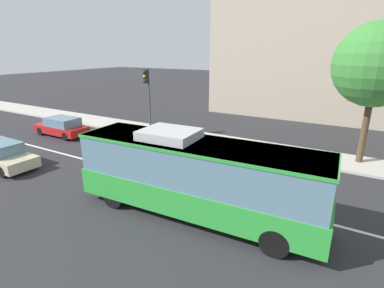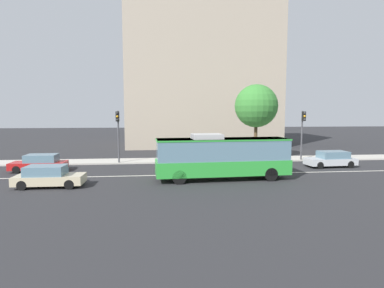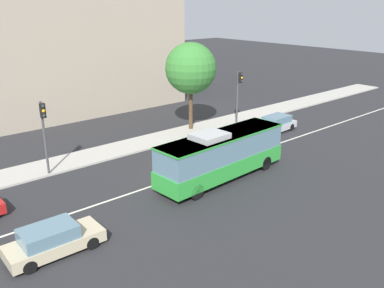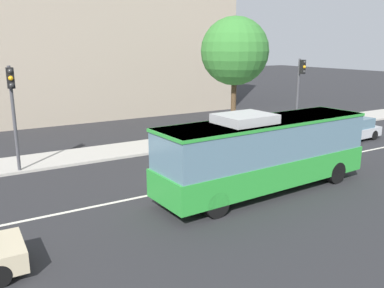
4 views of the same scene
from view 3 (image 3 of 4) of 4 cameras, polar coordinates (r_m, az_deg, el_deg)
ground_plane at (r=28.24m, az=-1.93°, el=-4.63°), size 160.00×160.00×0.00m
sidewalk_kerb at (r=33.91m, az=-9.76°, el=-0.62°), size 80.00×3.10×0.14m
lane_centre_line at (r=28.23m, az=-1.93°, el=-4.62°), size 76.00×0.16×0.01m
transit_bus at (r=27.47m, az=4.10°, el=-1.29°), size 10.11×2.99×3.46m
sedan_beige at (r=21.01m, az=-18.66°, el=-12.46°), size 4.53×1.88×1.46m
sedan_silver at (r=38.54m, az=11.43°, el=2.71°), size 4.58×2.02×1.46m
traffic_light_near_corner at (r=28.95m, az=-19.75°, el=2.33°), size 0.33×0.62×5.20m
traffic_light_mid_block at (r=39.28m, az=6.50°, el=7.55°), size 0.34×0.62×5.20m
street_tree_kerbside_left at (r=37.22m, az=-0.18°, el=10.38°), size 4.57×4.57×8.01m
office_block_background at (r=48.61m, az=-17.06°, el=16.97°), size 22.06×13.85×20.40m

